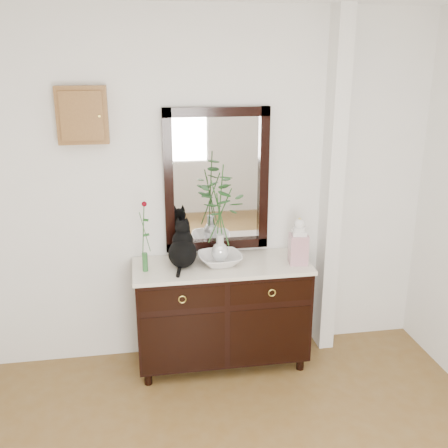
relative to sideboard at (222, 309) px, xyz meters
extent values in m
cube|color=silver|center=(-0.10, 0.25, 0.88)|extent=(3.60, 0.04, 2.70)
cube|color=silver|center=(0.90, 0.17, 0.88)|extent=(0.12, 0.20, 2.70)
cube|color=black|center=(0.00, 0.00, -0.01)|extent=(1.30, 0.50, 0.82)
cube|color=silver|center=(0.00, 0.00, 0.36)|extent=(1.33, 0.52, 0.03)
cube|color=black|center=(0.00, 0.24, 0.97)|extent=(0.80, 0.06, 1.10)
cube|color=white|center=(0.00, 0.25, 0.97)|extent=(0.66, 0.01, 0.96)
cube|color=brown|center=(-0.95, 0.21, 1.48)|extent=(0.35, 0.10, 0.40)
imported|color=silver|center=(-0.01, 0.00, 0.42)|extent=(0.36, 0.36, 0.08)
camera|label=1|loc=(-0.59, -3.61, 1.88)|focal=42.00mm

